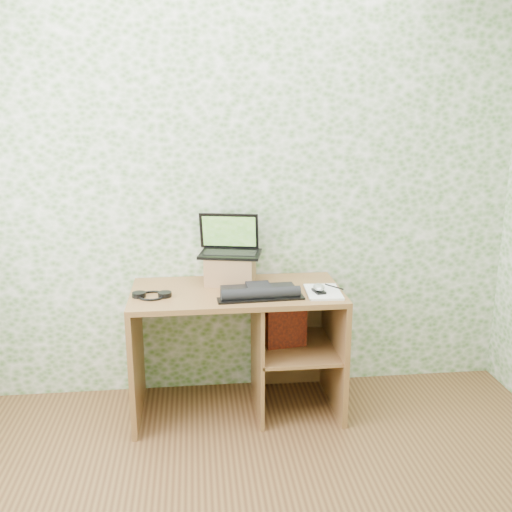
{
  "coord_description": "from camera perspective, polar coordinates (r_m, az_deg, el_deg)",
  "views": [
    {
      "loc": [
        -0.23,
        -1.65,
        1.77
      ],
      "look_at": [
        0.11,
        1.39,
        0.96
      ],
      "focal_mm": 40.0,
      "sensor_mm": 36.0,
      "label": 1
    }
  ],
  "objects": [
    {
      "name": "riser",
      "position": [
        3.38,
        -2.57,
        -1.31
      ],
      "size": [
        0.32,
        0.29,
        0.17
      ],
      "primitive_type": "cube",
      "rotation": [
        0.0,
        0.0,
        -0.22
      ],
      "color": "brown",
      "rests_on": "desk"
    },
    {
      "name": "notepad",
      "position": [
        3.23,
        6.74,
        -3.59
      ],
      "size": [
        0.2,
        0.28,
        0.01
      ],
      "primitive_type": "cube",
      "rotation": [
        0.0,
        0.0,
        -0.06
      ],
      "color": "white",
      "rests_on": "desk"
    },
    {
      "name": "laptop",
      "position": [
        3.38,
        -2.64,
        1.14
      ],
      "size": [
        0.4,
        0.32,
        0.24
      ],
      "rotation": [
        0.0,
        0.0,
        -0.22
      ],
      "color": "black",
      "rests_on": "riser"
    },
    {
      "name": "mouse",
      "position": [
        3.2,
        6.31,
        -3.32
      ],
      "size": [
        0.08,
        0.11,
        0.03
      ],
      "primitive_type": "ellipsoid",
      "rotation": [
        0.0,
        0.0,
        0.17
      ],
      "color": "#BCBCBF",
      "rests_on": "notepad"
    },
    {
      "name": "desk",
      "position": [
        3.39,
        -0.64,
        -7.53
      ],
      "size": [
        1.2,
        0.6,
        0.75
      ],
      "color": "brown",
      "rests_on": "floor"
    },
    {
      "name": "keyboard",
      "position": [
        3.16,
        0.36,
        -3.61
      ],
      "size": [
        0.48,
        0.26,
        0.07
      ],
      "rotation": [
        0.0,
        0.0,
        0.06
      ],
      "color": "black",
      "rests_on": "desk"
    },
    {
      "name": "red_box",
      "position": [
        3.37,
        3.0,
        -6.75
      ],
      "size": [
        0.25,
        0.11,
        0.29
      ],
      "primitive_type": "cube",
      "rotation": [
        0.0,
        0.0,
        0.15
      ],
      "color": "#9B230E",
      "rests_on": "desk"
    },
    {
      "name": "pen",
      "position": [
        3.3,
        7.82,
        -3.06
      ],
      "size": [
        0.09,
        0.11,
        0.01
      ],
      "primitive_type": "cylinder",
      "rotation": [
        1.57,
        0.0,
        0.64
      ],
      "color": "black",
      "rests_on": "notepad"
    },
    {
      "name": "headphones",
      "position": [
        3.2,
        -10.37,
        -3.87
      ],
      "size": [
        0.22,
        0.17,
        0.03
      ],
      "rotation": [
        0.0,
        0.0,
        -0.07
      ],
      "color": "black",
      "rests_on": "desk"
    },
    {
      "name": "wall_back",
      "position": [
        3.44,
        -2.45,
        6.94
      ],
      "size": [
        3.5,
        0.0,
        3.5
      ],
      "primitive_type": "plane",
      "rotation": [
        1.57,
        0.0,
        0.0
      ],
      "color": "silver",
      "rests_on": "ground"
    }
  ]
}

